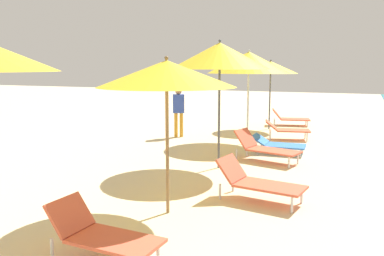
{
  "coord_description": "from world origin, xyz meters",
  "views": [
    {
      "loc": [
        2.17,
        4.1,
        2.2
      ],
      "look_at": [
        -0.7,
        10.82,
        1.08
      ],
      "focal_mm": 37.59,
      "sensor_mm": 36.0,
      "label": 1
    }
  ],
  "objects_px": {
    "lounger_sixth_shoreside": "(287,129)",
    "lounger_farthest_shoreside": "(289,118)",
    "umbrella_sixth": "(249,63)",
    "umbrella_farthest": "(271,68)",
    "lounger_third_shoreside": "(101,234)",
    "lounger_sixth_inland": "(278,144)",
    "lounger_fifth_shoreside": "(265,147)",
    "person_walking_near": "(179,107)",
    "umbrella_fifth": "(220,56)",
    "umbrella_fourth": "(167,74)",
    "lounger_fourth_shoreside": "(258,181)"
  },
  "relations": [
    {
      "from": "lounger_fourth_shoreside",
      "to": "lounger_farthest_shoreside",
      "type": "xyz_separation_m",
      "value": [
        -1.02,
        9.01,
        -0.04
      ]
    },
    {
      "from": "lounger_sixth_shoreside",
      "to": "umbrella_farthest",
      "type": "distance_m",
      "value": 2.8
    },
    {
      "from": "lounger_fifth_shoreside",
      "to": "umbrella_farthest",
      "type": "bearing_deg",
      "value": 115.56
    },
    {
      "from": "lounger_sixth_shoreside",
      "to": "lounger_farthest_shoreside",
      "type": "xyz_separation_m",
      "value": [
        -0.44,
        3.09,
        -0.03
      ]
    },
    {
      "from": "lounger_third_shoreside",
      "to": "lounger_sixth_inland",
      "type": "height_order",
      "value": "lounger_third_shoreside"
    },
    {
      "from": "umbrella_fifth",
      "to": "lounger_farthest_shoreside",
      "type": "xyz_separation_m",
      "value": [
        0.31,
        7.18,
        -2.14
      ]
    },
    {
      "from": "lounger_fifth_shoreside",
      "to": "lounger_fourth_shoreside",
      "type": "bearing_deg",
      "value": -65.14
    },
    {
      "from": "umbrella_farthest",
      "to": "lounger_farthest_shoreside",
      "type": "xyz_separation_m",
      "value": [
        0.51,
        1.21,
        -1.88
      ]
    },
    {
      "from": "umbrella_sixth",
      "to": "person_walking_near",
      "type": "xyz_separation_m",
      "value": [
        -2.29,
        0.21,
        -1.38
      ]
    },
    {
      "from": "lounger_fifth_shoreside",
      "to": "lounger_farthest_shoreside",
      "type": "xyz_separation_m",
      "value": [
        -0.49,
        6.19,
        -0.05
      ]
    },
    {
      "from": "lounger_sixth_inland",
      "to": "umbrella_farthest",
      "type": "relative_size",
      "value": 0.56
    },
    {
      "from": "umbrella_sixth",
      "to": "lounger_farthest_shoreside",
      "type": "bearing_deg",
      "value": 83.21
    },
    {
      "from": "lounger_sixth_shoreside",
      "to": "lounger_sixth_inland",
      "type": "height_order",
      "value": "lounger_sixth_shoreside"
    },
    {
      "from": "lounger_third_shoreside",
      "to": "lounger_sixth_inland",
      "type": "distance_m",
      "value": 6.65
    },
    {
      "from": "umbrella_fourth",
      "to": "umbrella_fifth",
      "type": "distance_m",
      "value": 2.94
    },
    {
      "from": "lounger_fourth_shoreside",
      "to": "umbrella_farthest",
      "type": "distance_m",
      "value": 8.16
    },
    {
      "from": "lounger_sixth_inland",
      "to": "lounger_sixth_shoreside",
      "type": "bearing_deg",
      "value": 90.79
    },
    {
      "from": "lounger_fourth_shoreside",
      "to": "lounger_sixth_inland",
      "type": "distance_m",
      "value": 3.88
    },
    {
      "from": "lounger_sixth_inland",
      "to": "lounger_fourth_shoreside",
      "type": "bearing_deg",
      "value": -87.05
    },
    {
      "from": "umbrella_fourth",
      "to": "umbrella_sixth",
      "type": "relative_size",
      "value": 0.88
    },
    {
      "from": "lounger_fourth_shoreside",
      "to": "lounger_sixth_inland",
      "type": "xyz_separation_m",
      "value": [
        -0.43,
        3.85,
        -0.09
      ]
    },
    {
      "from": "lounger_sixth_shoreside",
      "to": "umbrella_farthest",
      "type": "bearing_deg",
      "value": 103.1
    },
    {
      "from": "lounger_farthest_shoreside",
      "to": "umbrella_farthest",
      "type": "bearing_deg",
      "value": -125.61
    },
    {
      "from": "umbrella_sixth",
      "to": "lounger_sixth_inland",
      "type": "bearing_deg",
      "value": -42.57
    },
    {
      "from": "umbrella_farthest",
      "to": "person_walking_near",
      "type": "xyz_separation_m",
      "value": [
        -2.28,
        -2.73,
        -1.24
      ]
    },
    {
      "from": "lounger_farthest_shoreside",
      "to": "lounger_sixth_inland",
      "type": "bearing_deg",
      "value": -96.34
    },
    {
      "from": "lounger_third_shoreside",
      "to": "lounger_farthest_shoreside",
      "type": "height_order",
      "value": "lounger_third_shoreside"
    },
    {
      "from": "umbrella_sixth",
      "to": "umbrella_farthest",
      "type": "bearing_deg",
      "value": 90.25
    },
    {
      "from": "lounger_third_shoreside",
      "to": "lounger_sixth_inland",
      "type": "xyz_separation_m",
      "value": [
        0.69,
        6.61,
        -0.09
      ]
    },
    {
      "from": "lounger_third_shoreside",
      "to": "person_walking_near",
      "type": "height_order",
      "value": "person_walking_near"
    },
    {
      "from": "umbrella_fifth",
      "to": "lounger_sixth_inland",
      "type": "distance_m",
      "value": 3.11
    },
    {
      "from": "lounger_fifth_shoreside",
      "to": "umbrella_farthest",
      "type": "relative_size",
      "value": 0.65
    },
    {
      "from": "lounger_sixth_shoreside",
      "to": "person_walking_near",
      "type": "xyz_separation_m",
      "value": [
        -3.23,
        -0.86,
        0.61
      ]
    },
    {
      "from": "lounger_fifth_shoreside",
      "to": "umbrella_farthest",
      "type": "height_order",
      "value": "umbrella_farthest"
    },
    {
      "from": "umbrella_sixth",
      "to": "lounger_farthest_shoreside",
      "type": "height_order",
      "value": "umbrella_sixth"
    },
    {
      "from": "lounger_fourth_shoreside",
      "to": "umbrella_fifth",
      "type": "xyz_separation_m",
      "value": [
        -1.33,
        1.83,
        2.09
      ]
    },
    {
      "from": "lounger_third_shoreside",
      "to": "lounger_fifth_shoreside",
      "type": "distance_m",
      "value": 5.61
    },
    {
      "from": "lounger_sixth_inland",
      "to": "lounger_farthest_shoreside",
      "type": "xyz_separation_m",
      "value": [
        -0.59,
        5.16,
        0.05
      ]
    },
    {
      "from": "lounger_fifth_shoreside",
      "to": "umbrella_farthest",
      "type": "distance_m",
      "value": 5.4
    },
    {
      "from": "lounger_fourth_shoreside",
      "to": "person_walking_near",
      "type": "height_order",
      "value": "person_walking_near"
    },
    {
      "from": "lounger_fifth_shoreside",
      "to": "person_walking_near",
      "type": "distance_m",
      "value": 4.02
    },
    {
      "from": "lounger_sixth_shoreside",
      "to": "umbrella_fourth",
      "type": "bearing_deg",
      "value": -108.14
    },
    {
      "from": "lounger_fourth_shoreside",
      "to": "umbrella_farthest",
      "type": "relative_size",
      "value": 0.6
    },
    {
      "from": "lounger_sixth_inland",
      "to": "person_walking_near",
      "type": "bearing_deg",
      "value": 156.94
    },
    {
      "from": "umbrella_fifth",
      "to": "lounger_sixth_inland",
      "type": "bearing_deg",
      "value": 65.94
    },
    {
      "from": "lounger_fifth_shoreside",
      "to": "lounger_third_shoreside",
      "type": "bearing_deg",
      "value": -81.81
    },
    {
      "from": "lounger_fourth_shoreside",
      "to": "umbrella_sixth",
      "type": "bearing_deg",
      "value": 115.81
    },
    {
      "from": "lounger_third_shoreside",
      "to": "umbrella_fifth",
      "type": "height_order",
      "value": "umbrella_fifth"
    },
    {
      "from": "umbrella_sixth",
      "to": "lounger_farthest_shoreside",
      "type": "relative_size",
      "value": 1.79
    },
    {
      "from": "umbrella_fifth",
      "to": "lounger_fifth_shoreside",
      "type": "relative_size",
      "value": 1.73
    }
  ]
}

